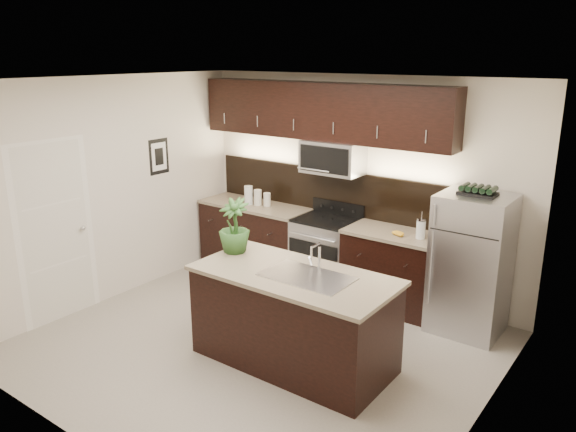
# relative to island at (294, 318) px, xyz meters

# --- Properties ---
(ground) EXTENTS (4.50, 4.50, 0.00)m
(ground) POSITION_rel_island_xyz_m (-0.48, 0.04, -0.47)
(ground) COLOR gray
(ground) RESTS_ON ground
(room_walls) EXTENTS (4.52, 4.02, 2.71)m
(room_walls) POSITION_rel_island_xyz_m (-0.59, 0.00, 1.22)
(room_walls) COLOR beige
(room_walls) RESTS_ON ground
(counter_run) EXTENTS (3.51, 0.65, 0.94)m
(counter_run) POSITION_rel_island_xyz_m (-0.93, 1.73, -0.00)
(counter_run) COLOR black
(counter_run) RESTS_ON ground
(upper_fixtures) EXTENTS (3.49, 0.40, 1.66)m
(upper_fixtures) POSITION_rel_island_xyz_m (-0.91, 1.88, 1.67)
(upper_fixtures) COLOR black
(upper_fixtures) RESTS_ON counter_run
(island) EXTENTS (1.96, 0.96, 0.94)m
(island) POSITION_rel_island_xyz_m (0.00, 0.00, 0.00)
(island) COLOR black
(island) RESTS_ON ground
(sink_faucet) EXTENTS (0.84, 0.50, 0.28)m
(sink_faucet) POSITION_rel_island_xyz_m (0.15, 0.01, 0.48)
(sink_faucet) COLOR silver
(sink_faucet) RESTS_ON island
(refrigerator) EXTENTS (0.74, 0.67, 1.53)m
(refrigerator) POSITION_rel_island_xyz_m (1.14, 1.67, 0.29)
(refrigerator) COLOR #B2B2B7
(refrigerator) RESTS_ON ground
(wine_rack) EXTENTS (0.38, 0.23, 0.09)m
(wine_rack) POSITION_rel_island_xyz_m (1.14, 1.67, 1.11)
(wine_rack) COLOR black
(wine_rack) RESTS_ON refrigerator
(plant) EXTENTS (0.36, 0.36, 0.57)m
(plant) POSITION_rel_island_xyz_m (-0.85, 0.12, 0.75)
(plant) COLOR #2A5321
(plant) RESTS_ON island
(canisters) EXTENTS (0.37, 0.18, 0.25)m
(canisters) POSITION_rel_island_xyz_m (-1.87, 1.71, 0.58)
(canisters) COLOR silver
(canisters) RESTS_ON counter_run
(french_press) EXTENTS (0.11, 0.11, 0.31)m
(french_press) POSITION_rel_island_xyz_m (0.54, 1.68, 0.58)
(french_press) COLOR silver
(french_press) RESTS_ON counter_run
(bananas) EXTENTS (0.19, 0.17, 0.05)m
(bananas) POSITION_rel_island_xyz_m (0.26, 1.65, 0.49)
(bananas) COLOR gold
(bananas) RESTS_ON counter_run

